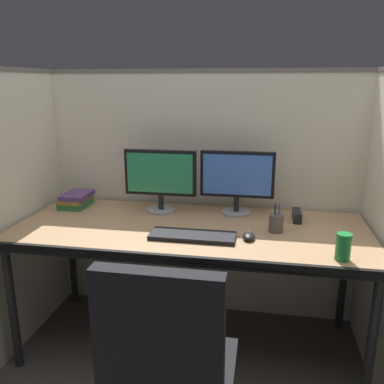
{
  "coord_description": "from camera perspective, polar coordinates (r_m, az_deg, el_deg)",
  "views": [
    {
      "loc": [
        0.37,
        -1.72,
        1.49
      ],
      "look_at": [
        0.0,
        0.35,
        0.92
      ],
      "focal_mm": 37.62,
      "sensor_mm": 36.0,
      "label": 1
    }
  ],
  "objects": [
    {
      "name": "ground_plane",
      "position": [
        2.31,
        -1.69,
        -25.08
      ],
      "size": [
        8.0,
        8.0,
        0.0
      ],
      "primitive_type": "plane",
      "color": "#423D38"
    },
    {
      "name": "monitor_right",
      "position": [
        2.35,
        6.41,
        1.95
      ],
      "size": [
        0.43,
        0.17,
        0.37
      ],
      "color": "gray",
      "rests_on": "desk"
    },
    {
      "name": "desk",
      "position": [
        2.19,
        -0.29,
        -6.22
      ],
      "size": [
        1.9,
        0.8,
        0.74
      ],
      "color": "#997551",
      "rests_on": "ground"
    },
    {
      "name": "cubicle_partition_left",
      "position": [
        2.46,
        -24.18,
        -2.77
      ],
      "size": [
        0.06,
        1.41,
        1.57
      ],
      "color": "beige",
      "rests_on": "ground"
    },
    {
      "name": "pen_cup",
      "position": [
        2.14,
        11.84,
        -4.28
      ],
      "size": [
        0.08,
        0.08,
        0.16
      ],
      "color": "#4C4742",
      "rests_on": "desk"
    },
    {
      "name": "soda_can",
      "position": [
        1.89,
        20.64,
        -7.27
      ],
      "size": [
        0.07,
        0.07,
        0.12
      ],
      "primitive_type": "cylinder",
      "color": "#197233",
      "rests_on": "desk"
    },
    {
      "name": "cubicle_partition_rear",
      "position": [
        2.59,
        1.54,
        -0.52
      ],
      "size": [
        2.21,
        0.06,
        1.57
      ],
      "color": "beige",
      "rests_on": "ground"
    },
    {
      "name": "red_stapler",
      "position": [
        2.35,
        14.63,
        -3.23
      ],
      "size": [
        0.04,
        0.15,
        0.06
      ],
      "primitive_type": "cube",
      "color": "black",
      "rests_on": "desk"
    },
    {
      "name": "monitor_left",
      "position": [
        2.39,
        -4.51,
        2.2
      ],
      "size": [
        0.43,
        0.17,
        0.37
      ],
      "color": "gray",
      "rests_on": "desk"
    },
    {
      "name": "keyboard_main",
      "position": [
        2.03,
        0.08,
        -6.23
      ],
      "size": [
        0.43,
        0.15,
        0.02
      ],
      "primitive_type": "cube",
      "color": "black",
      "rests_on": "desk"
    },
    {
      "name": "computer_mouse",
      "position": [
        2.03,
        8.05,
        -6.21
      ],
      "size": [
        0.06,
        0.1,
        0.04
      ],
      "color": "black",
      "rests_on": "desk"
    },
    {
      "name": "book_stack",
      "position": [
        2.62,
        -16.12,
        -1.05
      ],
      "size": [
        0.16,
        0.22,
        0.09
      ],
      "color": "#26723F",
      "rests_on": "desk"
    }
  ]
}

